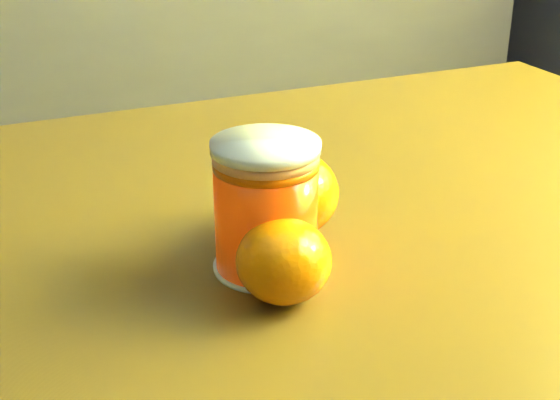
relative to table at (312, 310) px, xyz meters
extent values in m
cube|color=brown|center=(0.00, 0.00, 0.07)|extent=(1.01, 0.80, 0.04)
cylinder|color=#482212|center=(0.34, 0.33, -0.27)|extent=(0.05, 0.05, 0.64)
cylinder|color=#E73C04|center=(-0.05, -0.07, 0.13)|extent=(0.07, 0.07, 0.08)
cylinder|color=#DE905A|center=(-0.05, -0.07, 0.17)|extent=(0.07, 0.07, 0.01)
cylinder|color=silver|center=(-0.05, -0.07, 0.17)|extent=(0.07, 0.07, 0.00)
ellipsoid|color=orange|center=(-0.05, -0.11, 0.11)|extent=(0.06, 0.06, 0.05)
ellipsoid|color=orange|center=(-0.02, -0.02, 0.12)|extent=(0.08, 0.08, 0.06)
camera|label=1|loc=(-0.14, -0.53, 0.35)|focal=50.00mm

